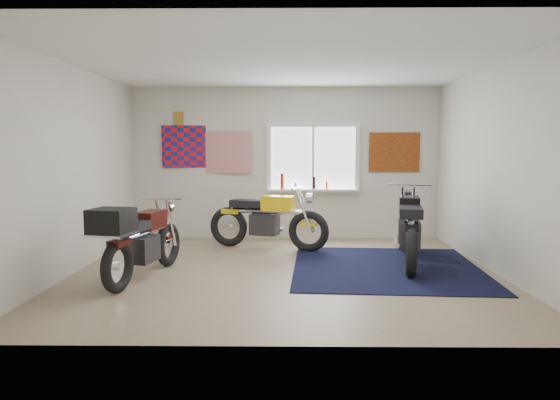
{
  "coord_description": "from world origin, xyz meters",
  "views": [
    {
      "loc": [
        0.01,
        -6.46,
        1.63
      ],
      "look_at": [
        -0.07,
        0.4,
        0.91
      ],
      "focal_mm": 32.0,
      "sensor_mm": 36.0,
      "label": 1
    }
  ],
  "objects_px": {
    "black_chrome_bike": "(409,230)",
    "navy_rug": "(386,267)",
    "yellow_triumph": "(267,221)",
    "maroon_tourer": "(139,240)"
  },
  "relations": [
    {
      "from": "navy_rug",
      "to": "maroon_tourer",
      "type": "bearing_deg",
      "value": -167.55
    },
    {
      "from": "navy_rug",
      "to": "maroon_tourer",
      "type": "height_order",
      "value": "maroon_tourer"
    },
    {
      "from": "black_chrome_bike",
      "to": "maroon_tourer",
      "type": "xyz_separation_m",
      "value": [
        -3.53,
        -0.96,
        0.02
      ]
    },
    {
      "from": "yellow_triumph",
      "to": "black_chrome_bike",
      "type": "distance_m",
      "value": 2.28
    },
    {
      "from": "yellow_triumph",
      "to": "black_chrome_bike",
      "type": "xyz_separation_m",
      "value": [
        2.03,
        -1.02,
        0.03
      ]
    },
    {
      "from": "yellow_triumph",
      "to": "black_chrome_bike",
      "type": "relative_size",
      "value": 0.92
    },
    {
      "from": "black_chrome_bike",
      "to": "navy_rug",
      "type": "bearing_deg",
      "value": 137.43
    },
    {
      "from": "black_chrome_bike",
      "to": "maroon_tourer",
      "type": "bearing_deg",
      "value": 116.9
    },
    {
      "from": "navy_rug",
      "to": "yellow_triumph",
      "type": "distance_m",
      "value": 2.15
    },
    {
      "from": "navy_rug",
      "to": "black_chrome_bike",
      "type": "distance_m",
      "value": 0.65
    }
  ]
}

